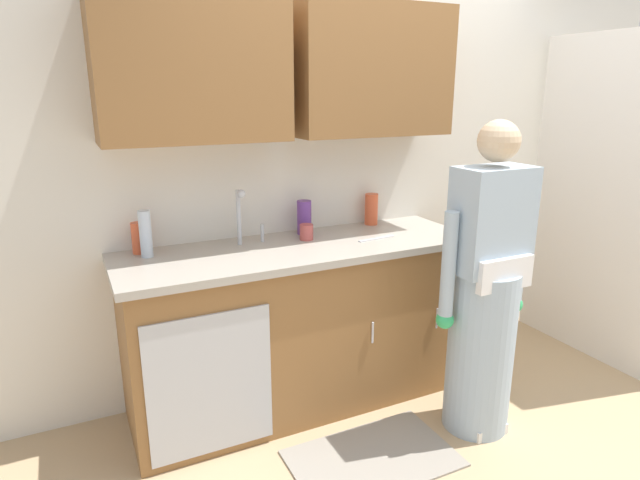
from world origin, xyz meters
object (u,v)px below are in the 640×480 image
bottle_dish_liquid (371,209)px  bottle_cleaner_spray (304,217)px  bottle_soap (138,238)px  bottle_water_short (146,234)px  cup_by_sink (306,232)px  sink (256,253)px  knife_on_counter (376,239)px  person_at_sink (484,306)px

bottle_dish_liquid → bottle_cleaner_spray: size_ratio=0.98×
bottle_dish_liquid → bottle_soap: bearing=-179.6°
bottle_dish_liquid → bottle_water_short: bearing=-176.3°
bottle_soap → bottle_water_short: 0.09m
bottle_dish_liquid → cup_by_sink: bearing=-163.8°
bottle_dish_liquid → cup_by_sink: (-0.51, -0.15, -0.05)m
sink → knife_on_counter: bearing=-7.2°
person_at_sink → bottle_dish_liquid: 0.95m
bottle_water_short → bottle_dish_liquid: size_ratio=1.24×
bottle_dish_liquid → bottle_cleaner_spray: 0.47m
sink → bottle_water_short: sink is taller
knife_on_counter → bottle_cleaner_spray: bearing=132.1°
person_at_sink → bottle_dish_liquid: (-0.16, 0.87, 0.34)m
sink → bottle_water_short: size_ratio=2.10×
person_at_sink → bottle_dish_liquid: size_ratio=8.42×
cup_by_sink → bottle_dish_liquid: bearing=16.2°
bottle_water_short → person_at_sink: bearing=-27.2°
knife_on_counter → cup_by_sink: bearing=149.6°
bottle_dish_liquid → person_at_sink: bearing=-79.9°
bottle_soap → cup_by_sink: (0.88, -0.14, -0.04)m
sink → knife_on_counter: sink is taller
bottle_water_short → cup_by_sink: size_ratio=2.71×
bottle_cleaner_spray → knife_on_counter: size_ratio=0.82×
cup_by_sink → bottle_cleaner_spray: bearing=71.3°
bottle_dish_liquid → sink: bearing=-165.1°
bottle_soap → bottle_water_short: bottle_water_short is taller
bottle_cleaner_spray → cup_by_sink: 0.14m
bottle_soap → bottle_water_short: (0.03, -0.08, 0.04)m
person_at_sink → bottle_water_short: (-1.52, 0.78, 0.37)m
sink → bottle_soap: 0.60m
cup_by_sink → person_at_sink: bearing=-47.3°
bottle_water_short → knife_on_counter: 1.24m
person_at_sink → bottle_cleaner_spray: person_at_sink is taller
sink → cup_by_sink: (0.33, 0.07, 0.06)m
sink → knife_on_counter: (0.69, -0.09, 0.02)m
bottle_cleaner_spray → cup_by_sink: size_ratio=2.23×
sink → bottle_dish_liquid: (0.84, 0.22, 0.11)m
person_at_sink → knife_on_counter: (-0.31, 0.56, 0.25)m
sink → bottle_dish_liquid: bearing=14.9°
bottle_soap → bottle_cleaner_spray: 0.92m
sink → cup_by_sink: sink is taller
bottle_soap → cup_by_sink: size_ratio=1.84×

